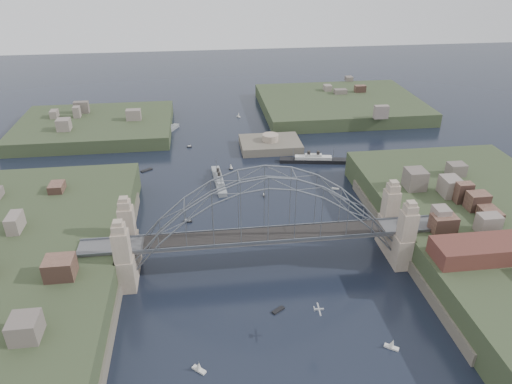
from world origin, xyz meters
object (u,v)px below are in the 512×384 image
object	(u,v)px
naval_cruiser_far	(166,131)
naval_cruiser_near	(219,180)
fort_island	(270,149)
bridge	(266,220)
wharf_shed	(480,250)
ocean_liner	(313,160)

from	to	relation	value
naval_cruiser_far	naval_cruiser_near	bearing A→B (deg)	-68.32
fort_island	naval_cruiser_far	world-z (taller)	fort_island
bridge	wharf_shed	distance (m)	46.23
wharf_shed	fort_island	bearing A→B (deg)	110.85
fort_island	naval_cruiser_near	world-z (taller)	naval_cruiser_near
bridge	wharf_shed	size ratio (longest dim) A/B	4.20
bridge	fort_island	distance (m)	72.14
fort_island	wharf_shed	distance (m)	90.48
naval_cruiser_far	ocean_liner	xyz separation A→B (m)	(51.68, -34.53, -0.01)
wharf_shed	ocean_liner	world-z (taller)	wharf_shed
naval_cruiser_near	ocean_liner	world-z (taller)	naval_cruiser_near
fort_island	naval_cruiser_far	distance (m)	43.80
bridge	naval_cruiser_far	bearing A→B (deg)	106.59
bridge	fort_island	world-z (taller)	bridge
fort_island	wharf_shed	bearing A→B (deg)	-69.15
wharf_shed	bridge	bearing A→B (deg)	162.35
bridge	naval_cruiser_near	xyz separation A→B (m)	(-8.57, 44.14, -11.40)
fort_island	naval_cruiser_far	bearing A→B (deg)	152.59
naval_cruiser_near	naval_cruiser_far	world-z (taller)	naval_cruiser_near
bridge	ocean_liner	world-z (taller)	bridge
naval_cruiser_near	naval_cruiser_far	distance (m)	49.52
fort_island	ocean_liner	xyz separation A→B (m)	(12.81, -14.37, 1.22)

